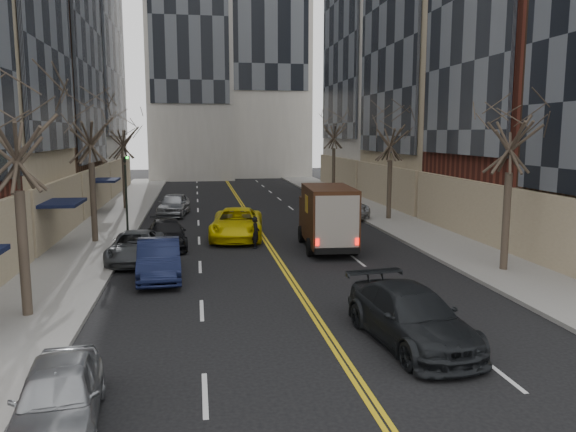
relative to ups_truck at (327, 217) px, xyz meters
name	(u,v)px	position (x,y,z in m)	size (l,w,h in m)	color
ground	(388,428)	(-2.72, -16.77, -1.58)	(160.00, 160.00, 0.00)	black
sidewalk_left	(111,221)	(-11.72, 10.23, -1.50)	(4.00, 66.00, 0.15)	slate
sidewalk_right	(381,215)	(6.28, 10.23, -1.50)	(4.00, 66.00, 0.15)	slate
streetwall_right	(457,8)	(13.66, 15.43, 13.52)	(12.26, 49.00, 34.00)	#4C301E
tree_lf_near	(14,114)	(-11.52, -8.77, 4.66)	(3.20, 3.20, 8.41)	#382D23
tree_lf_mid	(89,114)	(-11.52, 3.23, 5.02)	(3.20, 3.20, 8.91)	#382D23
tree_lf_far	(122,128)	(-11.52, 16.23, 4.45)	(3.20, 3.20, 8.12)	#382D23
tree_rt_near	(512,113)	(6.08, -5.77, 4.88)	(3.20, 3.20, 8.71)	#382D23
tree_rt_mid	(391,125)	(6.08, 8.23, 4.59)	(3.20, 3.20, 8.32)	#382D23
tree_rt_far	(334,121)	(6.08, 23.23, 5.16)	(3.20, 3.20, 9.11)	#382D23
traffic_signal	(126,186)	(-10.12, 5.23, 1.24)	(0.29, 0.26, 4.70)	black
ups_truck	(327,217)	(0.00, 0.00, 0.00)	(2.64, 5.85, 3.13)	black
observer_sedan	(411,316)	(-0.63, -12.58, -0.82)	(2.69, 5.43, 1.52)	black
taxi	(237,224)	(-4.18, 3.53, -0.77)	(2.69, 5.84, 1.62)	yellow
pedestrian	(256,233)	(-3.44, 0.78, -0.79)	(0.57, 0.38, 1.57)	black
parked_lf_a	(58,396)	(-9.02, -15.75, -0.91)	(1.59, 3.94, 1.34)	#9B9FA3
parked_lf_b	(159,259)	(-7.82, -4.42, -0.81)	(1.62, 4.64, 1.53)	black
parked_lf_c	(136,247)	(-9.02, -1.24, -0.91)	(2.20, 4.78, 1.33)	#45484C
parked_lf_d	(167,234)	(-7.82, 1.71, -0.91)	(1.88, 4.63, 1.34)	black
parked_lf_e	(174,205)	(-7.87, 12.61, -0.80)	(1.85, 4.59, 1.56)	#95989C
parked_rt_a	(344,207)	(3.58, 10.24, -0.88)	(1.48, 4.23, 1.39)	#4D5054
parked_rt_b	(344,206)	(3.58, 10.15, -0.84)	(2.46, 5.34, 1.48)	#B2B5BA
parked_rt_c	(316,193)	(3.58, 19.32, -0.92)	(1.83, 4.51, 1.31)	black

